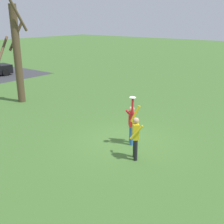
% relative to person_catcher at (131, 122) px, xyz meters
% --- Properties ---
extents(ground_plane, '(120.00, 120.00, 0.00)m').
position_rel_person_catcher_xyz_m(ground_plane, '(0.05, 0.33, -0.98)').
color(ground_plane, '#426B2D').
extents(person_catcher, '(0.56, 0.55, 2.08)m').
position_rel_person_catcher_xyz_m(person_catcher, '(0.00, 0.00, 0.00)').
color(person_catcher, '#3366B7').
rests_on(person_catcher, ground_plane).
extents(person_defender, '(0.65, 0.65, 2.05)m').
position_rel_person_catcher_xyz_m(person_defender, '(-1.03, -0.88, -0.00)').
color(person_defender, black).
rests_on(person_defender, ground_plane).
extents(frisbee_disc, '(0.26, 0.26, 0.02)m').
position_rel_person_catcher_xyz_m(frisbee_disc, '(-0.17, -0.15, 1.11)').
color(frisbee_disc, white).
rests_on(frisbee_disc, person_catcher).
extents(bare_tree_tall, '(1.94, 1.86, 6.29)m').
position_rel_person_catcher_xyz_m(bare_tree_tall, '(0.98, 9.14, 2.10)').
color(bare_tree_tall, brown).
rests_on(bare_tree_tall, ground_plane).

